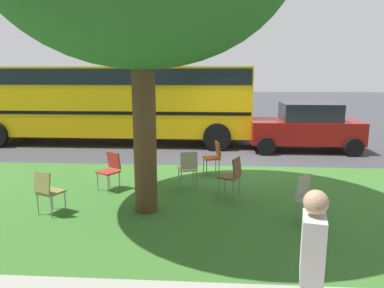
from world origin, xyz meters
name	(u,v)px	position (x,y,z in m)	size (l,w,h in m)	color
ground	(232,164)	(0.00, 0.00, 0.00)	(80.00, 80.00, 0.00)	#424247
grass_verge	(239,202)	(0.00, 3.20, 0.00)	(48.00, 6.00, 0.01)	#3D752D
chair_0	(308,196)	(-1.16, 4.18, 0.52)	(0.59, 0.59, 0.88)	#ADA393
chair_1	(188,166)	(1.14, 2.25, 0.52)	(0.52, 0.52, 0.88)	beige
chair_2	(110,168)	(2.92, 2.52, 0.52)	(0.57, 0.58, 0.88)	#B7332D
chair_3	(232,174)	(0.13, 2.82, 0.52)	(0.55, 0.55, 0.88)	brown
chair_4	(47,189)	(3.67, 4.11, 0.52)	(0.55, 0.55, 0.88)	olive
chair_5	(214,155)	(0.53, 1.04, 0.52)	(0.51, 0.51, 0.88)	#C64C1E
parked_car	(306,127)	(-2.61, -2.16, 0.84)	(3.70, 1.92, 1.65)	maroon
school_bus	(112,97)	(4.44, -3.18, 1.76)	(10.40, 2.80, 2.88)	yellow
pedestrian_0	(311,270)	(-0.38, 7.41, 0.93)	(0.27, 0.39, 1.69)	#3F3851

